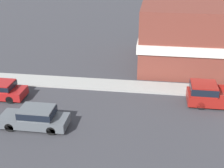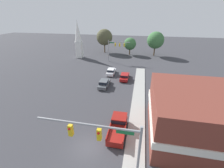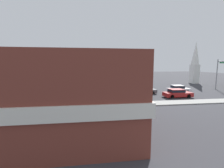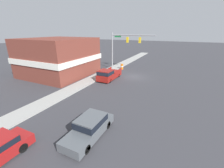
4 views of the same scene
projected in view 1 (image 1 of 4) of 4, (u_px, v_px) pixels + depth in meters
car_lead at (35, 117)px, 22.16m from camera, size 1.85×4.88×1.56m
pickup_truck_parked at (215, 95)px, 25.17m from camera, size 2.14×5.34×1.83m
corner_brick_building at (194, 34)px, 32.93m from camera, size 11.06×11.48×6.53m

